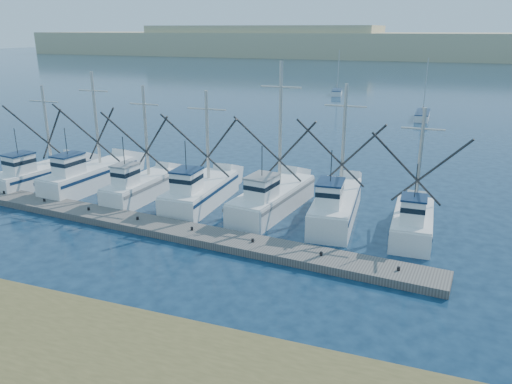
# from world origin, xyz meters

# --- Properties ---
(ground) EXTENTS (500.00, 500.00, 0.00)m
(ground) POSITION_xyz_m (0.00, 0.00, 0.00)
(ground) COLOR #0B1E32
(ground) RESTS_ON ground
(floating_dock) EXTENTS (33.04, 5.18, 0.44)m
(floating_dock) POSITION_xyz_m (-7.24, 5.48, 0.22)
(floating_dock) COLOR slate
(floating_dock) RESTS_ON ground
(dune_ridge) EXTENTS (360.00, 60.00, 10.00)m
(dune_ridge) POSITION_xyz_m (0.00, 210.00, 5.00)
(dune_ridge) COLOR tan
(dune_ridge) RESTS_ON ground
(trawler_fleet) EXTENTS (31.47, 8.84, 9.82)m
(trawler_fleet) POSITION_xyz_m (-7.37, 10.55, 0.98)
(trawler_fleet) COLOR white
(trawler_fleet) RESTS_ON ground
(sailboat_near) EXTENTS (1.75, 6.63, 8.10)m
(sailboat_near) POSITION_xyz_m (5.56, 52.70, 0.49)
(sailboat_near) COLOR white
(sailboat_near) RESTS_ON ground
(sailboat_far) EXTENTS (2.43, 5.38, 8.10)m
(sailboat_far) POSITION_xyz_m (-10.61, 74.12, 0.50)
(sailboat_far) COLOR white
(sailboat_far) RESTS_ON ground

